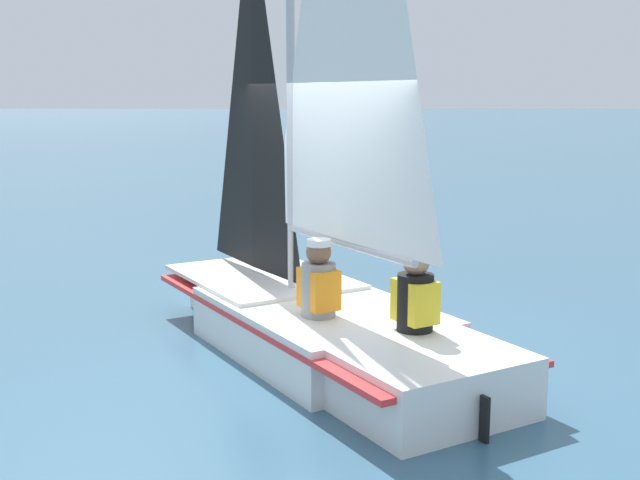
% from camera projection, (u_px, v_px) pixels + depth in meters
% --- Properties ---
extents(ground_plane, '(260.00, 260.00, 0.00)m').
position_uv_depth(ground_plane, '(320.00, 353.00, 7.52)').
color(ground_plane, '#38607A').
extents(sailboat_main, '(4.50, 3.49, 6.25)m').
position_uv_depth(sailboat_main, '(321.00, 267.00, 7.36)').
color(sailboat_main, white).
rests_on(sailboat_main, ground_plane).
extents(sailor_helm, '(0.42, 0.41, 1.16)m').
position_uv_depth(sailor_helm, '(319.00, 299.00, 6.98)').
color(sailor_helm, black).
rests_on(sailor_helm, ground_plane).
extents(sailor_crew, '(0.42, 0.41, 1.16)m').
position_uv_depth(sailor_crew, '(415.00, 313.00, 6.57)').
color(sailor_crew, black).
rests_on(sailor_crew, ground_plane).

